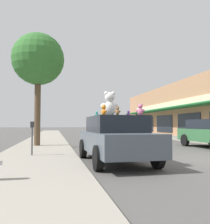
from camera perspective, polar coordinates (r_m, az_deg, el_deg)
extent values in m
plane|color=#514F4C|center=(9.95, 21.41, -10.09)|extent=(260.00, 260.00, 0.00)
cube|color=gray|center=(8.41, -16.11, -11.08)|extent=(3.05, 90.00, 0.13)
cube|color=#19662D|center=(25.27, 16.86, 1.10)|extent=(1.73, 32.37, 0.12)
cube|color=beige|center=(25.71, 18.44, 2.29)|extent=(0.08, 30.83, 0.70)
cube|color=black|center=(25.61, 18.54, -2.52)|extent=(0.06, 4.18, 2.00)
cube|color=black|center=(30.50, 13.36, -2.65)|extent=(0.06, 4.18, 2.00)
cube|color=black|center=(35.57, 9.63, -2.72)|extent=(0.06, 4.18, 2.00)
cube|color=black|center=(40.76, 6.84, -2.77)|extent=(0.06, 4.18, 2.00)
cube|color=#4C5660|center=(8.50, 2.31, -6.86)|extent=(1.95, 4.60, 0.67)
cube|color=black|center=(8.49, 2.30, -2.79)|extent=(1.67, 2.55, 0.54)
cylinder|color=black|center=(9.72, -5.03, -8.35)|extent=(0.22, 0.72, 0.71)
cylinder|color=black|center=(10.13, 5.00, -8.13)|extent=(0.22, 0.72, 0.71)
cylinder|color=black|center=(6.97, -1.62, -10.50)|extent=(0.22, 0.72, 0.71)
cylinder|color=black|center=(7.52, 11.87, -9.88)|extent=(0.22, 0.72, 0.71)
ellipsoid|color=white|center=(8.90, 1.08, 0.74)|extent=(0.44, 0.37, 0.56)
sphere|color=white|center=(8.94, 1.08, 3.39)|extent=(0.36, 0.36, 0.36)
sphere|color=white|center=(8.98, 1.88, 4.25)|extent=(0.15, 0.15, 0.15)
sphere|color=white|center=(8.93, 0.27, 4.29)|extent=(0.15, 0.15, 0.15)
sphere|color=white|center=(9.09, 0.89, 3.15)|extent=(0.14, 0.14, 0.14)
sphere|color=white|center=(8.99, 2.45, 1.33)|extent=(0.21, 0.21, 0.21)
sphere|color=white|center=(8.90, -0.39, 1.37)|extent=(0.21, 0.21, 0.21)
ellipsoid|color=teal|center=(9.51, -1.90, -0.78)|extent=(0.13, 0.12, 0.14)
sphere|color=teal|center=(9.51, -1.90, -0.17)|extent=(0.11, 0.11, 0.09)
sphere|color=teal|center=(9.51, -1.71, 0.04)|extent=(0.05, 0.05, 0.04)
sphere|color=teal|center=(9.52, -2.08, 0.04)|extent=(0.05, 0.05, 0.04)
sphere|color=#47CDC6|center=(9.55, -1.85, -0.21)|extent=(0.04, 0.04, 0.03)
sphere|color=teal|center=(9.50, -1.56, -0.63)|extent=(0.07, 0.07, 0.05)
sphere|color=teal|center=(9.52, -2.22, -0.64)|extent=(0.07, 0.07, 0.05)
ellipsoid|color=orange|center=(8.15, -0.30, -0.10)|extent=(0.21, 0.22, 0.23)
sphere|color=orange|center=(8.16, -0.30, 1.09)|extent=(0.19, 0.19, 0.14)
sphere|color=orange|center=(8.12, -0.08, 1.50)|extent=(0.08, 0.08, 0.06)
sphere|color=orange|center=(8.20, -0.52, 1.46)|extent=(0.08, 0.08, 0.06)
sphere|color=#FFBA41|center=(8.19, 0.04, 1.01)|extent=(0.07, 0.07, 0.05)
sphere|color=orange|center=(8.09, 0.16, 0.21)|extent=(0.11, 0.11, 0.08)
sphere|color=orange|center=(8.23, -0.62, 0.15)|extent=(0.11, 0.11, 0.08)
ellipsoid|color=olive|center=(7.39, 2.88, -0.09)|extent=(0.15, 0.14, 0.15)
sphere|color=olive|center=(7.40, 2.87, 0.80)|extent=(0.13, 0.13, 0.10)
sphere|color=olive|center=(7.40, 3.14, 1.09)|extent=(0.05, 0.05, 0.04)
sphere|color=olive|center=(7.41, 2.60, 1.09)|extent=(0.05, 0.05, 0.04)
sphere|color=tan|center=(7.44, 2.93, 0.73)|extent=(0.05, 0.05, 0.04)
sphere|color=olive|center=(7.39, 3.36, 0.13)|extent=(0.07, 0.07, 0.06)
sphere|color=olive|center=(7.41, 2.41, 0.11)|extent=(0.07, 0.07, 0.06)
ellipsoid|color=purple|center=(9.00, 5.40, -0.64)|extent=(0.14, 0.13, 0.14)
sphere|color=purple|center=(9.00, 5.40, 0.00)|extent=(0.12, 0.12, 0.09)
sphere|color=purple|center=(9.03, 5.52, 0.21)|extent=(0.05, 0.05, 0.04)
sphere|color=purple|center=(8.98, 5.27, 0.23)|extent=(0.05, 0.05, 0.04)
sphere|color=#BA67ED|center=(9.03, 5.22, -0.04)|extent=(0.05, 0.05, 0.03)
sphere|color=purple|center=(9.05, 5.59, -0.50)|extent=(0.07, 0.07, 0.05)
sphere|color=purple|center=(8.96, 5.13, -0.48)|extent=(0.07, 0.07, 0.05)
ellipsoid|color=pink|center=(7.93, 8.07, 0.04)|extent=(0.23, 0.23, 0.24)
sphere|color=pink|center=(7.94, 8.06, 1.30)|extent=(0.21, 0.21, 0.15)
sphere|color=pink|center=(7.94, 8.44, 1.73)|extent=(0.09, 0.09, 0.06)
sphere|color=pink|center=(7.96, 7.68, 1.71)|extent=(0.09, 0.09, 0.06)
sphere|color=#FFA3DA|center=(8.01, 8.15, 1.20)|extent=(0.08, 0.08, 0.06)
sphere|color=pink|center=(7.93, 8.77, 0.35)|extent=(0.12, 0.12, 0.09)
sphere|color=pink|center=(7.97, 7.42, 0.32)|extent=(0.12, 0.12, 0.09)
cylinder|color=black|center=(15.74, 17.79, -6.16)|extent=(0.20, 0.71, 0.71)
cylinder|color=brown|center=(14.47, -15.20, -0.20)|extent=(0.34, 0.34, 3.63)
sphere|color=#33702D|center=(14.93, -15.03, 11.61)|extent=(2.93, 2.93, 2.93)
cylinder|color=#B2B2B7|center=(5.77, -22.97, -10.71)|extent=(0.10, 0.09, 0.09)
cylinder|color=#4C4C51|center=(9.88, -16.34, -6.43)|extent=(0.06, 0.06, 1.05)
cube|color=#2D2D33|center=(9.86, -16.29, -2.74)|extent=(0.14, 0.10, 0.22)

